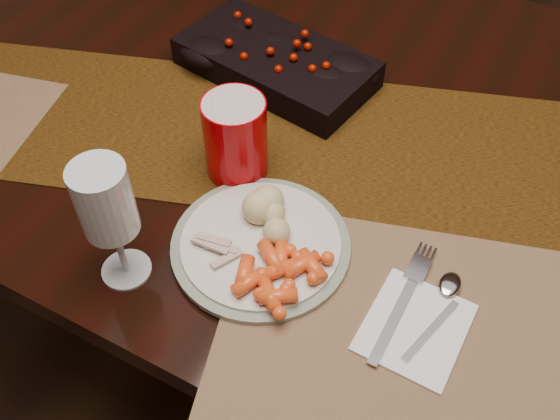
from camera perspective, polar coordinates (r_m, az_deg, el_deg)
The scene contains 14 objects.
floor at distance 1.61m, azimuth 5.69°, elevation -13.00°, with size 5.00×5.00×0.00m, color black.
dining_table at distance 1.29m, azimuth 6.94°, elevation -5.25°, with size 1.80×1.00×0.75m, color black.
table_runner at distance 0.98m, azimuth 11.01°, elevation 5.31°, with size 1.58×0.32×0.00m, color black.
centerpiece at distance 1.09m, azimuth -0.38°, elevation 13.68°, with size 0.33×0.17×0.07m, color black, non-canonical shape.
placemat_main at distance 0.78m, azimuth 13.26°, elevation -12.47°, with size 0.50×0.37×0.00m, color #946741.
dinner_plate at distance 0.83m, azimuth -1.78°, elevation -3.16°, with size 0.24×0.24×0.01m, color silver.
baby_carrots at distance 0.78m, azimuth -0.17°, elevation -6.02°, with size 0.10×0.08×0.02m, color #FD541C, non-canonical shape.
mashed_potatoes at distance 0.83m, azimuth -0.40°, elevation -0.04°, with size 0.09×0.08×0.05m, color #D6C27E, non-canonical shape.
turkey_shreds at distance 0.81m, azimuth -5.63°, elevation -3.61°, with size 0.06×0.05×0.01m, color tan, non-canonical shape.
napkin at distance 0.79m, azimuth 12.23°, elevation -10.44°, with size 0.12×0.13×0.00m, color white.
fork at distance 0.79m, azimuth 10.91°, elevation -8.66°, with size 0.03×0.17×0.00m, color silver, non-canonical shape.
spoon at distance 0.79m, azimuth 14.15°, elevation -9.34°, with size 0.03×0.14×0.00m, color #B6B8D9, non-canonical shape.
red_cup at distance 0.89m, azimuth -4.10°, elevation 6.59°, with size 0.09×0.09×0.12m, color #B30309.
wine_glass at distance 0.77m, azimuth -15.07°, elevation -1.36°, with size 0.07×0.07×0.19m, color silver, non-canonical shape.
Camera 1 is at (0.21, -0.73, 1.42)m, focal length 40.00 mm.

